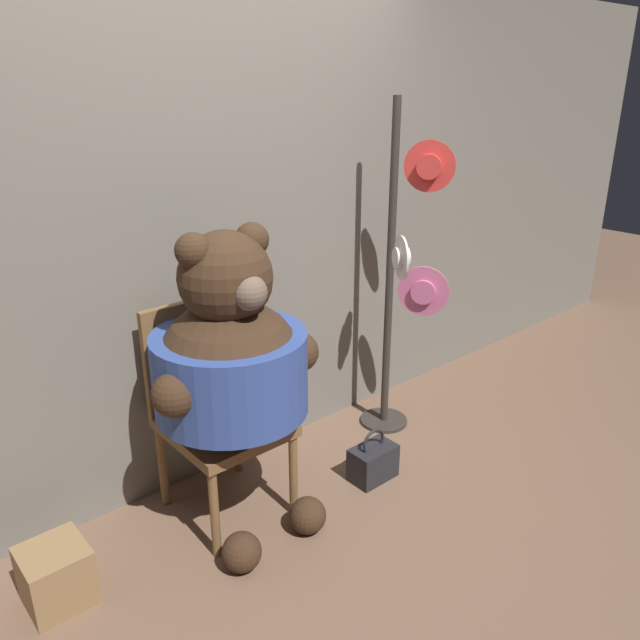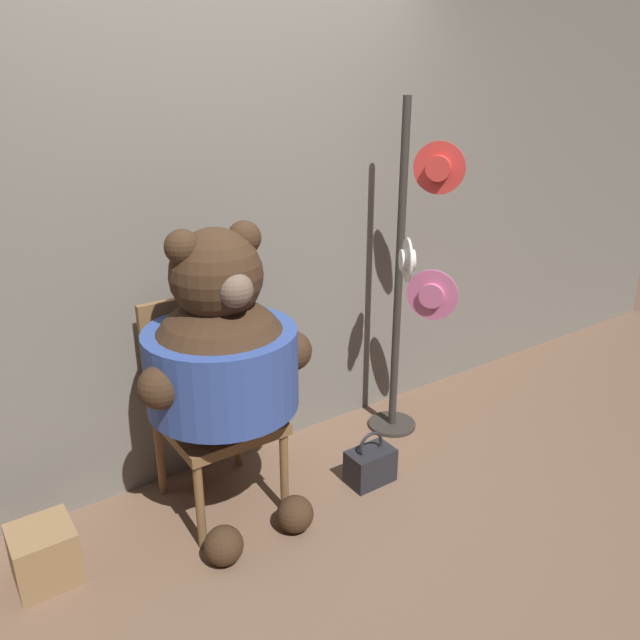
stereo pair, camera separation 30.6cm
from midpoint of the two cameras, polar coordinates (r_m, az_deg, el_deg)
name	(u,v)px [view 2 (the right image)]	position (r m, az deg, el deg)	size (l,w,h in m)	color
ground_plane	(287,512)	(3.12, -0.14, -17.24)	(14.00, 14.00, 0.00)	brown
wall_back	(212,234)	(3.07, -7.03, 7.81)	(8.00, 0.10, 2.47)	slate
chair	(208,398)	(2.98, -7.27, -7.18)	(0.49, 0.53, 1.00)	brown
teddy_bear	(222,359)	(2.72, -5.76, -3.65)	(0.81, 0.71, 1.39)	#3D2819
hat_display_rack	(412,283)	(3.41, 11.00, 3.33)	(0.34, 0.42, 1.86)	#332D28
handbag_on_ground	(370,465)	(3.28, 7.37, -13.08)	(0.24, 0.15, 0.29)	#232328
wooden_crate	(44,554)	(2.89, -21.03, -19.46)	(0.24, 0.24, 0.24)	#937047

